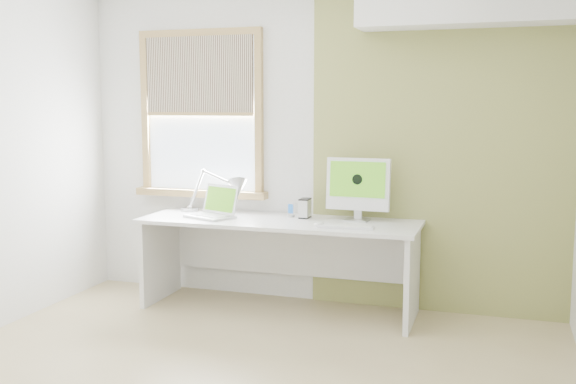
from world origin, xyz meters
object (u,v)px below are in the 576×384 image
at_px(desk, 281,243).
at_px(imac, 358,186).
at_px(laptop, 214,209).
at_px(external_drive, 305,208).
at_px(desk_lamp, 229,190).

xyz_separation_m(desk, imac, (0.59, 0.11, 0.47)).
height_order(laptop, external_drive, laptop).
height_order(desk, laptop, laptop).
xyz_separation_m(desk_lamp, laptop, (-0.03, -0.21, -0.13)).
distance_m(desk, laptop, 0.60).
bearing_deg(external_drive, desk, -151.70).
xyz_separation_m(laptop, external_drive, (0.71, 0.17, 0.02)).
bearing_deg(desk_lamp, imac, -1.21).
xyz_separation_m(desk_lamp, imac, (1.10, -0.02, 0.08)).
height_order(laptop, imac, imac).
distance_m(desk, external_drive, 0.33).
xyz_separation_m(external_drive, imac, (0.42, 0.02, 0.20)).
relative_size(desk_lamp, imac, 1.29).
bearing_deg(laptop, imac, 9.57).
bearing_deg(desk, external_drive, 28.30).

